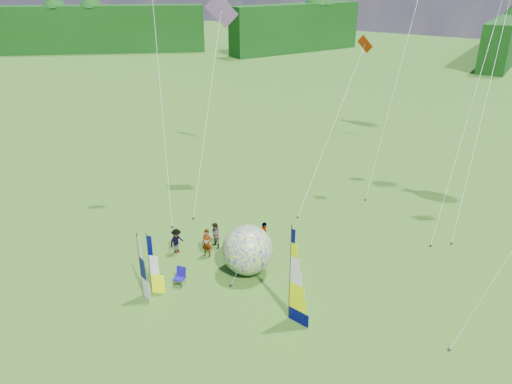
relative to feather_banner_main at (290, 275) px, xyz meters
The scene contains 17 objects.
ground 4.07m from the feather_banner_main, 115.93° to the right, with size 220.00×220.00×0.00m, color #527021.
treeline_ring 3.68m from the feather_banner_main, 115.93° to the right, with size 210.00×210.00×8.00m, color black, non-canonical shape.
feather_banner_main is the anchor object (origin of this frame).
side_banner_left 7.12m from the feather_banner_main, 164.62° to the right, with size 0.92×0.10×3.27m, color #EAF900, non-canonical shape.
side_banner_far 7.42m from the feather_banner_main, 161.91° to the right, with size 1.01×0.10×3.41m, color white, non-canonical shape.
bol_inflatable 4.48m from the feather_banner_main, 148.92° to the left, with size 2.71×2.71×2.71m, color #091CAA.
spectator_a 7.12m from the feather_banner_main, 159.99° to the left, with size 0.61×0.40×1.66m, color #66594C.
spectator_b 7.62m from the feather_banner_main, 153.36° to the left, with size 0.77×0.38×1.59m, color #66594C.
spectator_c 8.57m from the feather_banner_main, 167.94° to the left, with size 0.97×0.36×1.50m, color #66594C.
spectator_d 6.68m from the feather_banner_main, 131.27° to the left, with size 0.96×0.39×1.64m, color #66594C.
camp_chair 6.35m from the feather_banner_main, behind, with size 0.56×0.56×0.98m, color #110A69, non-canonical shape.
kite_whale 19.00m from the feather_banner_main, 74.73° to the left, with size 4.04×15.36×18.72m, color black, non-canonical shape.
kite_rainbow_delta 15.41m from the feather_banner_main, 140.88° to the left, with size 6.77×11.59×14.23m, color #DE562D, non-canonical shape.
small_kite_red 13.72m from the feather_banner_main, 106.75° to the left, with size 3.05×9.09×11.28m, color red, non-canonical shape.
small_kite_orange 16.72m from the feather_banner_main, 73.85° to the left, with size 3.34×11.83×18.31m, color #FF9000, non-canonical shape.
small_kite_pink 15.47m from the feather_banner_main, 153.73° to the left, with size 6.77×6.98×17.04m, color #F63C85, non-canonical shape.
small_kite_green 21.06m from the feather_banner_main, 94.08° to the left, with size 2.44×12.28×21.79m, color green, non-canonical shape.
Camera 1 is at (10.09, -13.81, 15.08)m, focal length 35.00 mm.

